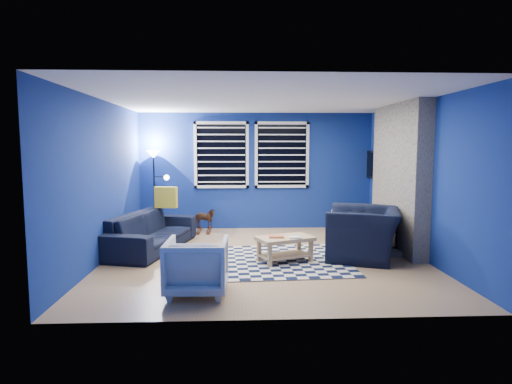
% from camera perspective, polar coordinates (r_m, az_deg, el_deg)
% --- Properties ---
extents(floor, '(5.00, 5.00, 0.00)m').
position_cam_1_polar(floor, '(6.97, 0.99, -8.70)').
color(floor, tan).
rests_on(floor, ground).
extents(ceiling, '(5.00, 5.00, 0.00)m').
position_cam_1_polar(ceiling, '(6.78, 1.03, 12.20)').
color(ceiling, white).
rests_on(ceiling, wall_back).
extents(wall_back, '(5.00, 0.00, 5.00)m').
position_cam_1_polar(wall_back, '(9.25, 0.04, 2.80)').
color(wall_back, navy).
rests_on(wall_back, floor).
extents(wall_left, '(0.00, 5.00, 5.00)m').
position_cam_1_polar(wall_left, '(7.06, -19.69, 1.44)').
color(wall_left, navy).
rests_on(wall_left, floor).
extents(wall_right, '(0.00, 5.00, 5.00)m').
position_cam_1_polar(wall_right, '(7.35, 20.86, 1.57)').
color(wall_right, navy).
rests_on(wall_right, floor).
extents(fireplace, '(0.65, 2.00, 2.50)m').
position_cam_1_polar(fireplace, '(7.76, 18.42, 1.47)').
color(fireplace, gray).
rests_on(fireplace, floor).
extents(window_left, '(1.17, 0.06, 1.42)m').
position_cam_1_polar(window_left, '(9.20, -4.64, 4.94)').
color(window_left, black).
rests_on(window_left, wall_back).
extents(window_right, '(1.17, 0.06, 1.42)m').
position_cam_1_polar(window_right, '(9.24, 3.48, 4.96)').
color(window_right, black).
rests_on(window_right, wall_back).
extents(tv, '(0.07, 1.00, 0.58)m').
position_cam_1_polar(tv, '(9.19, 15.63, 3.49)').
color(tv, black).
rests_on(tv, wall_right).
extents(rug, '(2.60, 2.12, 0.02)m').
position_cam_1_polar(rug, '(6.73, 1.33, -9.16)').
color(rug, black).
rests_on(rug, floor).
extents(sofa, '(2.32, 1.35, 0.64)m').
position_cam_1_polar(sofa, '(7.62, -13.74, -5.13)').
color(sofa, black).
rests_on(sofa, floor).
extents(armchair_big, '(1.51, 1.41, 0.80)m').
position_cam_1_polar(armchair_big, '(7.05, 14.10, -5.36)').
color(armchair_big, black).
rests_on(armchair_big, floor).
extents(armchair_bent, '(0.75, 0.77, 0.68)m').
position_cam_1_polar(armchair_bent, '(5.29, -7.90, -9.74)').
color(armchair_bent, gray).
rests_on(armchair_bent, floor).
extents(rocking_horse, '(0.37, 0.55, 0.43)m').
position_cam_1_polar(rocking_horse, '(8.99, -6.96, -3.54)').
color(rocking_horse, '#412715').
rests_on(rocking_horse, floor).
extents(coffee_table, '(0.95, 0.76, 0.42)m').
position_cam_1_polar(coffee_table, '(6.62, 3.87, -6.90)').
color(coffee_table, tan).
rests_on(coffee_table, rug).
extents(cabinet, '(0.55, 0.38, 0.54)m').
position_cam_1_polar(cabinet, '(9.13, 11.86, -3.76)').
color(cabinet, tan).
rests_on(cabinet, floor).
extents(floor_lamp, '(0.46, 0.28, 1.70)m').
position_cam_1_polar(floor_lamp, '(9.14, -13.37, 3.50)').
color(floor_lamp, black).
rests_on(floor_lamp, floor).
extents(throw_pillow, '(0.43, 0.18, 0.39)m').
position_cam_1_polar(throw_pillow, '(8.16, -11.91, -0.70)').
color(throw_pillow, gold).
rests_on(throw_pillow, sofa).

